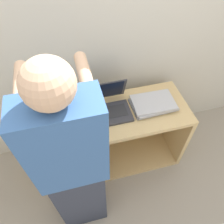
{
  "coord_description": "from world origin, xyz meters",
  "views": [
    {
      "loc": [
        -0.26,
        -0.84,
        2.04
      ],
      "look_at": [
        0.0,
        0.17,
        0.81
      ],
      "focal_mm": 35.0,
      "sensor_mm": 36.0,
      "label": 1
    }
  ],
  "objects": [
    {
      "name": "person",
      "position": [
        -0.34,
        -0.21,
        0.81
      ],
      "size": [
        0.4,
        0.53,
        1.61
      ],
      "color": "#2D3342",
      "rests_on": "ground_plane"
    },
    {
      "name": "laptop_stack_right",
      "position": [
        0.37,
        0.25,
        0.72
      ],
      "size": [
        0.36,
        0.25,
        0.06
      ],
      "color": "gray",
      "rests_on": "cart"
    },
    {
      "name": "laptop_open",
      "position": [
        0.0,
        0.3,
        0.74
      ],
      "size": [
        0.34,
        0.31,
        0.24
      ],
      "color": "#333338",
      "rests_on": "cart"
    },
    {
      "name": "ground_plane",
      "position": [
        0.0,
        0.0,
        0.0
      ],
      "size": [
        12.0,
        12.0,
        0.0
      ],
      "primitive_type": "plane",
      "color": "#9E9384"
    },
    {
      "name": "wall_back",
      "position": [
        0.0,
        0.6,
        1.2
      ],
      "size": [
        8.0,
        0.05,
        2.4
      ],
      "color": "beige",
      "rests_on": "ground_plane"
    },
    {
      "name": "laptop_stack_left",
      "position": [
        -0.37,
        0.25,
        0.74
      ],
      "size": [
        0.36,
        0.25,
        0.1
      ],
      "color": "#B7B7BC",
      "rests_on": "cart"
    },
    {
      "name": "cart",
      "position": [
        0.0,
        0.32,
        0.35
      ],
      "size": [
        1.32,
        0.5,
        0.69
      ],
      "color": "tan",
      "rests_on": "ground_plane"
    }
  ]
}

